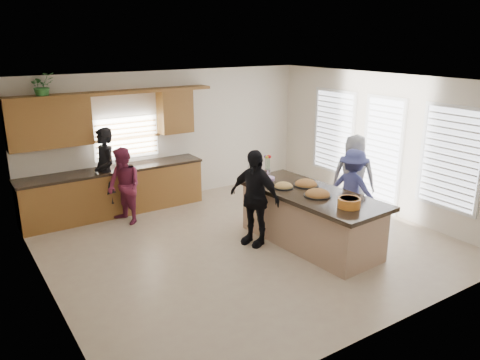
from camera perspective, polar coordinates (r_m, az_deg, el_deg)
floor at (r=8.27m, az=0.90°, el=-7.73°), size 6.50×6.50×0.00m
room_shell at (r=7.67m, az=0.97°, el=5.27°), size 6.52×6.02×2.81m
back_cabinetry at (r=9.70m, az=-15.53°, el=1.15°), size 4.08×0.66×2.46m
right_wall_glazing at (r=9.84m, az=17.14°, el=3.83°), size 0.06×4.00×2.25m
island at (r=8.18m, az=8.52°, el=-4.78°), size 1.32×2.77×0.95m
platter_front at (r=7.82m, az=9.44°, el=-1.76°), size 0.46×0.46×0.18m
platter_mid at (r=8.32m, az=8.06°, el=-0.53°), size 0.44×0.44×0.18m
platter_back at (r=8.16m, az=5.33°, el=-0.78°), size 0.36×0.36×0.14m
salad_bowl at (r=7.39m, az=13.15°, el=-2.66°), size 0.35×0.35×0.15m
clear_cup at (r=7.76m, az=14.67°, el=-2.01°), size 0.07×0.07×0.11m
plate_stack at (r=8.60m, az=3.47°, el=0.17°), size 0.24×0.24×0.05m
flower_vase at (r=8.79m, az=3.39°, el=1.87°), size 0.14×0.14×0.41m
potted_plant at (r=9.22m, az=-22.99°, el=10.54°), size 0.51×0.48×0.46m
woman_left_back at (r=9.54m, az=-16.06°, el=0.79°), size 0.47×0.68×1.81m
woman_left_mid at (r=9.16m, az=-13.94°, el=-0.75°), size 0.72×0.84×1.49m
woman_left_front at (r=7.98m, az=1.74°, el=-2.17°), size 0.72×1.07×1.68m
woman_right_back at (r=8.93m, az=13.57°, el=-1.10°), size 0.82×1.10×1.52m
woman_right_front at (r=9.37m, az=13.66°, el=0.32°), size 0.93×0.98×1.69m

